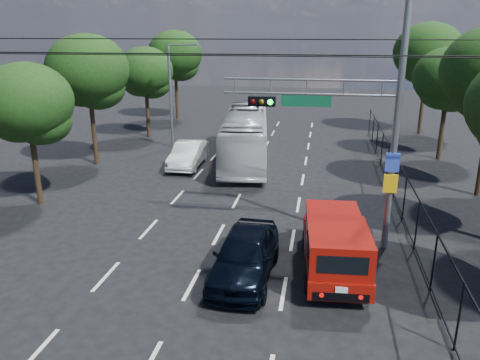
% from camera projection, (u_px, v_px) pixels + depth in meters
% --- Properties ---
extents(lane_markings, '(6.12, 38.00, 0.01)m').
position_uv_depth(lane_markings, '(244.00, 188.00, 24.65)').
color(lane_markings, beige).
rests_on(lane_markings, ground).
extents(signal_mast, '(6.43, 0.39, 9.50)m').
position_uv_depth(signal_mast, '(362.00, 110.00, 16.53)').
color(signal_mast, slate).
rests_on(signal_mast, ground).
extents(streetlight_left, '(2.09, 0.22, 7.08)m').
position_uv_depth(streetlight_left, '(173.00, 91.00, 32.02)').
color(streetlight_left, slate).
rests_on(streetlight_left, ground).
extents(utility_wires, '(22.00, 5.04, 0.74)m').
position_uv_depth(utility_wires, '(221.00, 50.00, 17.60)').
color(utility_wires, black).
rests_on(utility_wires, ground).
extents(fence_right, '(0.06, 34.03, 2.00)m').
position_uv_depth(fence_right, '(401.00, 189.00, 21.35)').
color(fence_right, black).
rests_on(fence_right, ground).
extents(tree_right_d, '(4.32, 4.32, 7.02)m').
position_uv_depth(tree_right_d, '(448.00, 83.00, 28.77)').
color(tree_right_d, black).
rests_on(tree_right_d, ground).
extents(tree_right_e, '(5.28, 5.28, 8.58)m').
position_uv_depth(tree_right_e, '(428.00, 58.00, 35.91)').
color(tree_right_e, black).
rests_on(tree_right_e, ground).
extents(tree_left_b, '(4.08, 4.08, 6.63)m').
position_uv_depth(tree_left_b, '(29.00, 108.00, 21.07)').
color(tree_left_b, black).
rests_on(tree_left_b, ground).
extents(tree_left_c, '(4.80, 4.80, 7.80)m').
position_uv_depth(tree_left_c, '(89.00, 75.00, 27.49)').
color(tree_left_c, black).
rests_on(tree_left_c, ground).
extents(tree_left_d, '(4.20, 4.20, 6.83)m').
position_uv_depth(tree_left_d, '(146.00, 75.00, 35.13)').
color(tree_left_d, black).
rests_on(tree_left_d, ground).
extents(tree_left_e, '(4.92, 4.92, 7.99)m').
position_uv_depth(tree_left_e, '(175.00, 58.00, 42.41)').
color(tree_left_e, black).
rests_on(tree_left_e, ground).
extents(red_pickup, '(2.32, 5.47, 1.99)m').
position_uv_depth(red_pickup, '(334.00, 244.00, 15.77)').
color(red_pickup, black).
rests_on(red_pickup, ground).
extents(navy_hatchback, '(2.04, 4.82, 1.63)m').
position_uv_depth(navy_hatchback, '(245.00, 254.00, 15.54)').
color(navy_hatchback, black).
rests_on(navy_hatchback, ground).
extents(white_bus, '(4.06, 11.48, 3.13)m').
position_uv_depth(white_bus, '(245.00, 137.00, 29.34)').
color(white_bus, silver).
rests_on(white_bus, ground).
extents(white_van, '(1.68, 4.56, 1.49)m').
position_uv_depth(white_van, '(188.00, 154.00, 28.37)').
color(white_van, silver).
rests_on(white_van, ground).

